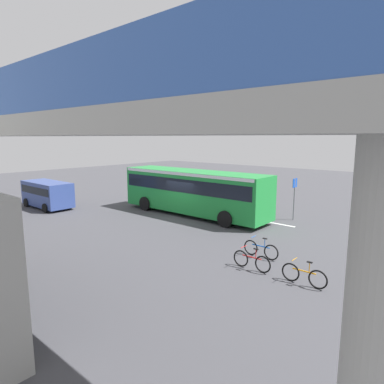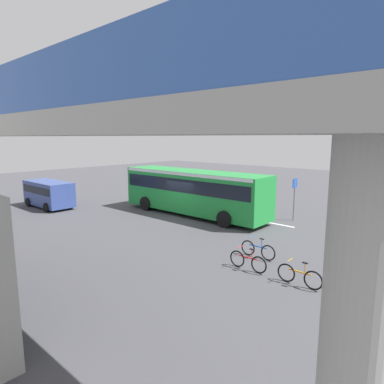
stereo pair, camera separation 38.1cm
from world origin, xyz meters
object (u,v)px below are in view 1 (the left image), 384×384
Objects in this scene: parked_van at (47,193)px; bicycle_blue at (261,250)px; bicycle_red at (252,261)px; pedestrian at (162,190)px; bicycle_orange at (304,275)px; traffic_sign at (294,192)px; city_bus at (193,189)px.

parked_van reaches higher than bicycle_blue.
bicycle_red is 16.64m from pedestrian.
traffic_sign is (4.52, -9.25, 1.52)m from bicycle_orange.
parked_van is at bearing 28.58° from city_bus.
bicycle_blue is at bearing -29.87° from bicycle_orange.
pedestrian is 11.96m from traffic_sign.
bicycle_blue is at bearing 103.53° from traffic_sign.
pedestrian is at bearing -118.26° from parked_van.
traffic_sign reaches higher than pedestrian.
city_bus reaches higher than bicycle_orange.
pedestrian is (13.77, -7.15, 0.51)m from bicycle_blue.
parked_van is at bearing 3.42° from bicycle_blue.
parked_van is at bearing 61.74° from pedestrian.
bicycle_orange is (-10.60, 6.03, -1.51)m from city_bus.
traffic_sign is at bearing -152.09° from city_bus.
city_bus is at bearing -35.79° from bicycle_red.
parked_van is (10.26, 5.59, -0.70)m from city_bus.
bicycle_blue is 8.09m from traffic_sign.
bicycle_orange is 0.99× the size of pedestrian.
bicycle_blue is at bearing 152.55° from pedestrian.
parked_van is 9.36m from pedestrian.
traffic_sign is (-11.91, -0.57, 1.00)m from pedestrian.
bicycle_orange is (-20.86, 0.44, -0.81)m from parked_van.
city_bus reaches higher than traffic_sign.
city_bus reaches higher than bicycle_red.
parked_van is at bearing -1.22° from bicycle_orange.
bicycle_orange is at bearing 116.06° from traffic_sign.
bicycle_blue is at bearing -176.58° from parked_van.
city_bus reaches higher than parked_van.
bicycle_red is (-8.36, 6.02, -1.51)m from city_bus.
parked_van is at bearing -1.34° from bicycle_red.
city_bus reaches higher than bicycle_blue.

